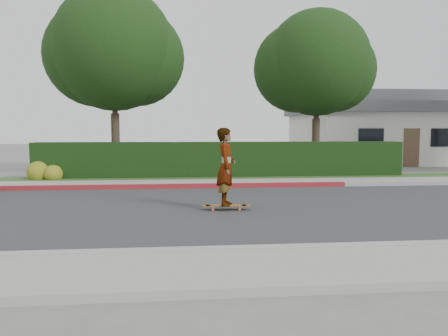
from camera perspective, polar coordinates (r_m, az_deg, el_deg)
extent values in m
plane|color=slate|center=(11.81, 17.99, -4.84)|extent=(120.00, 120.00, 0.00)
cube|color=#2D2D30|center=(11.81, 17.99, -4.81)|extent=(60.00, 8.00, 0.01)
cube|color=#9E9E99|center=(15.60, 11.96, -2.13)|extent=(60.00, 0.20, 0.15)
cube|color=maroon|center=(14.88, -6.75, -2.38)|extent=(12.00, 0.21, 0.15)
cube|color=gray|center=(16.46, 11.01, -1.81)|extent=(60.00, 1.60, 0.12)
cube|color=#2D4C1E|center=(17.99, 9.55, -1.27)|extent=(60.00, 1.60, 0.10)
cube|color=black|center=(17.98, -0.19, 1.03)|extent=(15.00, 1.00, 1.50)
sphere|color=#2D4C19|center=(18.37, -23.03, -0.52)|extent=(0.90, 0.90, 0.90)
sphere|color=#2D4C19|center=(18.01, -21.39, -0.73)|extent=(0.70, 0.70, 0.70)
cylinder|color=#33261C|center=(19.37, -13.96, 2.94)|extent=(0.36, 0.36, 2.70)
cylinder|color=#33261C|center=(19.41, -14.08, 8.92)|extent=(0.24, 0.24, 2.25)
sphere|color=black|center=(19.67, -14.21, 14.81)|extent=(5.20, 5.20, 5.20)
sphere|color=black|center=(20.15, -16.34, 13.94)|extent=(4.42, 4.42, 4.42)
sphere|color=black|center=(19.81, -11.40, 13.91)|extent=(4.16, 4.16, 4.16)
cylinder|color=#33261C|center=(20.62, 11.88, 2.83)|extent=(0.36, 0.36, 2.52)
cylinder|color=#33261C|center=(20.65, 11.97, 8.08)|extent=(0.24, 0.24, 2.10)
sphere|color=black|center=(20.85, 12.06, 13.27)|extent=(4.80, 4.80, 4.80)
sphere|color=black|center=(20.98, 9.58, 12.70)|extent=(4.08, 4.08, 4.08)
sphere|color=black|center=(21.37, 14.15, 12.21)|extent=(3.84, 3.84, 3.84)
cube|color=beige|center=(29.53, 19.88, 3.67)|extent=(10.00, 8.00, 3.00)
cube|color=#4C4C51|center=(29.56, 19.97, 7.16)|extent=(10.60, 8.60, 0.60)
cube|color=#4C4C51|center=(29.60, 20.01, 8.32)|extent=(8.40, 6.40, 0.80)
cube|color=black|center=(24.83, 18.66, 3.78)|extent=(1.40, 0.06, 1.00)
cube|color=black|center=(26.89, 27.06, 3.57)|extent=(1.80, 0.06, 1.00)
cube|color=brown|center=(25.88, 23.28, 2.45)|extent=(0.90, 0.06, 2.10)
cylinder|color=#DB663C|center=(10.62, -1.48, -5.42)|extent=(0.07, 0.04, 0.07)
cylinder|color=#DB663C|center=(10.80, -1.51, -5.25)|extent=(0.07, 0.04, 0.07)
cylinder|color=#DB663C|center=(10.66, 2.06, -5.39)|extent=(0.07, 0.04, 0.07)
cylinder|color=#DB663C|center=(10.84, 1.97, -5.22)|extent=(0.07, 0.04, 0.07)
cube|color=silver|center=(10.70, -1.50, -5.09)|extent=(0.06, 0.20, 0.03)
cube|color=silver|center=(10.74, 2.02, -5.06)|extent=(0.06, 0.20, 0.03)
cube|color=brown|center=(10.71, 0.26, -4.95)|extent=(0.99, 0.29, 0.02)
cylinder|color=brown|center=(10.70, -2.38, -4.96)|extent=(0.25, 0.25, 0.02)
cylinder|color=brown|center=(10.75, 2.89, -4.92)|extent=(0.25, 0.25, 0.02)
imported|color=white|center=(10.59, 0.27, 0.16)|extent=(0.57, 0.76, 1.89)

